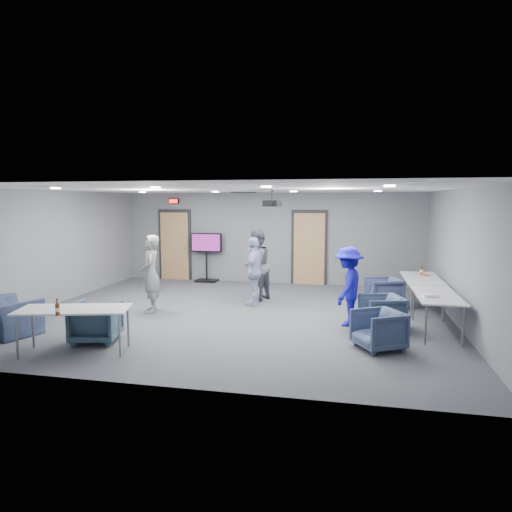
% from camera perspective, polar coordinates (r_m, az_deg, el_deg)
% --- Properties ---
extents(floor, '(9.00, 9.00, 0.00)m').
position_cam_1_polar(floor, '(10.03, -2.49, -7.26)').
color(floor, '#3B3E44').
rests_on(floor, ground).
extents(ceiling, '(9.00, 9.00, 0.00)m').
position_cam_1_polar(ceiling, '(9.73, -2.57, 8.35)').
color(ceiling, white).
rests_on(ceiling, wall_back).
extents(wall_back, '(9.00, 0.02, 2.70)m').
position_cam_1_polar(wall_back, '(13.68, 1.69, 2.25)').
color(wall_back, slate).
rests_on(wall_back, floor).
extents(wall_front, '(9.00, 0.02, 2.70)m').
position_cam_1_polar(wall_front, '(6.04, -12.12, -3.73)').
color(wall_front, slate).
rests_on(wall_front, floor).
extents(wall_left, '(0.02, 8.00, 2.70)m').
position_cam_1_polar(wall_left, '(11.75, -24.29, 0.90)').
color(wall_left, slate).
rests_on(wall_left, floor).
extents(wall_right, '(0.02, 8.00, 2.70)m').
position_cam_1_polar(wall_right, '(9.70, 24.17, -0.23)').
color(wall_right, slate).
rests_on(wall_right, floor).
extents(door_left, '(1.06, 0.17, 2.24)m').
position_cam_1_polar(door_left, '(14.50, -10.10, 1.29)').
color(door_left, black).
rests_on(door_left, wall_back).
extents(door_right, '(1.06, 0.17, 2.24)m').
position_cam_1_polar(door_right, '(13.50, 6.67, 0.95)').
color(door_right, black).
rests_on(door_right, wall_back).
extents(exit_sign, '(0.32, 0.08, 0.16)m').
position_cam_1_polar(exit_sign, '(14.42, -10.24, 6.76)').
color(exit_sign, black).
rests_on(exit_sign, wall_back).
extents(hvac_diffuser, '(0.60, 0.60, 0.03)m').
position_cam_1_polar(hvac_diffuser, '(12.57, -1.55, 7.94)').
color(hvac_diffuser, black).
rests_on(hvac_diffuser, ceiling).
extents(downlights, '(6.18, 3.78, 0.02)m').
position_cam_1_polar(downlights, '(9.73, -2.57, 8.26)').
color(downlights, white).
rests_on(downlights, ceiling).
extents(person_a, '(0.61, 0.73, 1.71)m').
position_cam_1_polar(person_a, '(10.33, -13.02, -2.18)').
color(person_a, gray).
rests_on(person_a, floor).
extents(person_b, '(0.92, 1.04, 1.77)m').
position_cam_1_polar(person_b, '(11.22, 0.02, -1.15)').
color(person_b, '#4F535E').
rests_on(person_b, floor).
extents(person_c, '(0.43, 0.96, 1.62)m').
position_cam_1_polar(person_c, '(10.75, -0.26, -1.90)').
color(person_c, '#A2AED1').
rests_on(person_c, floor).
extents(person_d, '(0.81, 1.12, 1.57)m').
position_cam_1_polar(person_d, '(9.18, 11.45, -3.71)').
color(person_d, '#1D1CB6').
rests_on(person_d, floor).
extents(chair_right_a, '(0.93, 0.92, 0.70)m').
position_cam_1_polar(chair_right_a, '(10.98, 15.63, -4.41)').
color(chair_right_a, '#384161').
rests_on(chair_right_a, floor).
extents(chair_right_b, '(0.92, 0.90, 0.67)m').
position_cam_1_polar(chair_right_b, '(9.07, 15.41, -6.85)').
color(chair_right_b, '#3D4F6A').
rests_on(chair_right_b, floor).
extents(chair_right_c, '(0.98, 0.97, 0.66)m').
position_cam_1_polar(chair_right_c, '(7.90, 15.05, -8.91)').
color(chair_right_c, '#3D496A').
rests_on(chair_right_c, floor).
extents(chair_front_a, '(0.90, 0.92, 0.71)m').
position_cam_1_polar(chair_front_a, '(8.51, -19.33, -7.75)').
color(chair_front_a, '#374C5F').
rests_on(chair_front_a, floor).
extents(chair_front_b, '(1.27, 1.20, 0.67)m').
position_cam_1_polar(chair_front_b, '(9.57, -28.72, -6.73)').
color(chair_front_b, '#36405D').
rests_on(chair_front_b, floor).
extents(table_right_a, '(0.78, 1.88, 0.73)m').
position_cam_1_polar(table_right_a, '(10.99, 20.01, -2.77)').
color(table_right_a, '#BABDBF').
rests_on(table_right_a, floor).
extents(table_right_b, '(0.75, 1.81, 0.73)m').
position_cam_1_polar(table_right_b, '(9.14, 21.64, -4.73)').
color(table_right_b, '#BABDBF').
rests_on(table_right_b, floor).
extents(table_front_left, '(1.87, 1.14, 0.73)m').
position_cam_1_polar(table_front_left, '(7.96, -21.81, -6.43)').
color(table_front_left, '#BABDBF').
rests_on(table_front_left, floor).
extents(bottle_front, '(0.07, 0.07, 0.26)m').
position_cam_1_polar(bottle_front, '(7.54, -23.56, -6.12)').
color(bottle_front, '#532A0E').
rests_on(bottle_front, table_front_left).
extents(bottle_right, '(0.07, 0.07, 0.28)m').
position_cam_1_polar(bottle_right, '(11.34, 19.99, -1.73)').
color(bottle_right, '#532A0E').
rests_on(bottle_right, table_right_a).
extents(snack_box, '(0.20, 0.16, 0.04)m').
position_cam_1_polar(snack_box, '(11.25, 20.38, -2.25)').
color(snack_box, '#C05730').
rests_on(snack_box, table_right_a).
extents(wrapper, '(0.27, 0.20, 0.06)m').
position_cam_1_polar(wrapper, '(8.81, 20.95, -4.64)').
color(wrapper, silver).
rests_on(wrapper, table_right_b).
extents(tv_stand, '(0.97, 0.46, 1.49)m').
position_cam_1_polar(tv_stand, '(13.95, -6.22, 0.22)').
color(tv_stand, black).
rests_on(tv_stand, floor).
extents(projector, '(0.40, 0.37, 0.36)m').
position_cam_1_polar(projector, '(9.94, 2.04, 6.62)').
color(projector, black).
rests_on(projector, ceiling).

